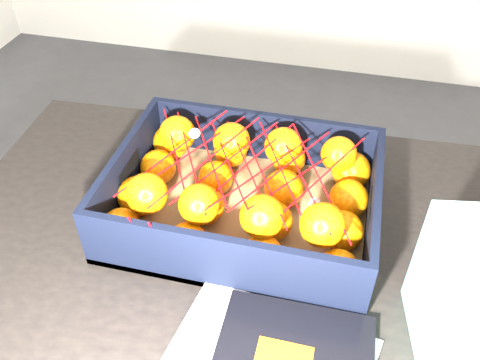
# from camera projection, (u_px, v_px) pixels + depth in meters

# --- Properties ---
(ground) EXTENTS (3.50, 3.50, 0.00)m
(ground) POSITION_uv_depth(u_px,v_px,m) (214.00, 336.00, 1.56)
(ground) COLOR #3B3C3E
(ground) RESTS_ON ground
(table) EXTENTS (1.24, 0.86, 0.75)m
(table) POSITION_uv_depth(u_px,v_px,m) (285.00, 308.00, 0.87)
(table) COLOR black
(table) RESTS_ON ground
(produce_crate) EXTENTS (0.44, 0.33, 0.11)m
(produce_crate) POSITION_uv_depth(u_px,v_px,m) (244.00, 202.00, 0.88)
(produce_crate) COLOR olive
(produce_crate) RESTS_ON table
(clementine_heap) EXTENTS (0.42, 0.31, 0.12)m
(clementine_heap) POSITION_uv_depth(u_px,v_px,m) (244.00, 190.00, 0.86)
(clementine_heap) COLOR orange
(clementine_heap) RESTS_ON produce_crate
(mesh_net) EXTENTS (0.37, 0.29, 0.10)m
(mesh_net) POSITION_uv_depth(u_px,v_px,m) (240.00, 168.00, 0.82)
(mesh_net) COLOR red
(mesh_net) RESTS_ON clementine_heap
(retail_carton) EXTENTS (0.11, 0.14, 0.19)m
(retail_carton) POSITION_uv_depth(u_px,v_px,m) (457.00, 288.00, 0.66)
(retail_carton) COLOR white
(retail_carton) RESTS_ON table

